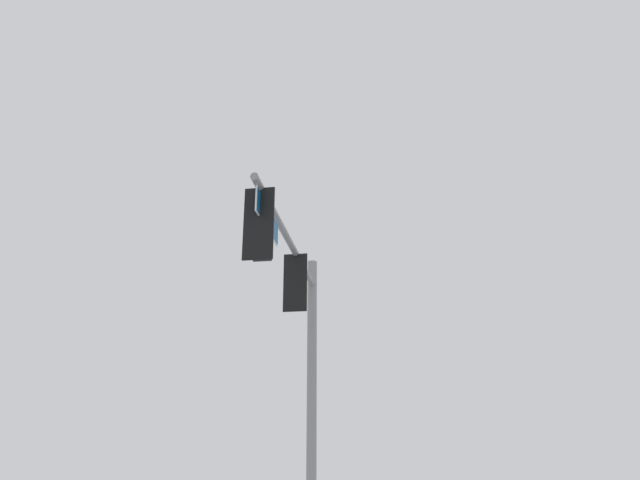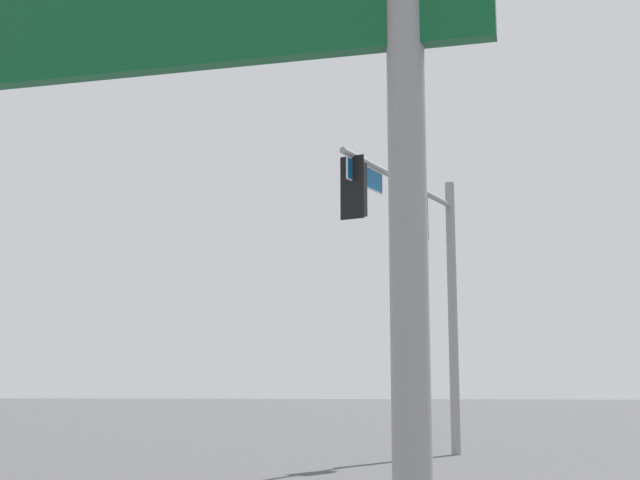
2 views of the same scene
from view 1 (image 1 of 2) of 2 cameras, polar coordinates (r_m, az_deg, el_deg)
name	(u,v)px [view 1 (image 1 of 2)]	position (r m, az deg, el deg)	size (l,w,h in m)	color
signal_pole_near	(297,324)	(13.55, -2.12, -7.71)	(6.05, 1.49, 6.84)	gray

